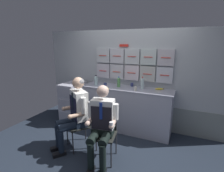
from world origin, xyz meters
The scene contains 15 objects.
ground centered at (0.00, 0.00, -0.02)m, with size 4.80×4.80×0.04m, color #212936.
galley_bulkhead centered at (0.01, 1.37, 1.07)m, with size 4.20×0.14×2.15m.
galley_counter centered at (0.04, 1.09, 0.48)m, with size 1.94×0.53×0.95m.
service_trolley centered at (-1.28, 0.99, 0.51)m, with size 0.40×0.65×0.95m.
folding_chair_left centered at (-0.45, 0.18, 0.52)m, with size 0.56×0.56×0.84m.
crew_member_left centered at (-0.54, 0.05, 0.73)m, with size 0.65×0.71×1.31m.
folding_chair_center centered at (0.03, 0.05, 0.52)m, with size 0.47×0.47×0.84m.
crew_member_center centered at (0.06, -0.10, 0.69)m, with size 0.50×0.65×1.25m.
water_bottle_short centered at (-0.14, 1.09, 1.06)m, with size 0.07×0.07×0.22m.
water_bottle_clear centered at (-0.67, 1.04, 1.06)m, with size 0.07×0.07×0.23m.
water_bottle_tall centered at (0.36, 1.14, 1.07)m, with size 0.07×0.07×0.25m.
coffee_cup_white centered at (0.10, 1.26, 0.99)m, with size 0.06×0.06×0.08m.
paper_cup_tan centered at (-0.41, 0.97, 1.00)m, with size 0.06×0.06×0.09m.
coffee_cup_spare centered at (0.27, 0.95, 0.99)m, with size 0.06×0.06×0.08m.
snack_banana centered at (0.70, 1.19, 0.97)m, with size 0.17×0.10×0.04m.
Camera 1 is at (1.22, -2.29, 1.88)m, focal length 28.05 mm.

